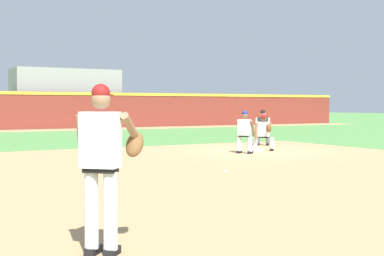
{
  "coord_description": "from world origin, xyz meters",
  "views": [
    {
      "loc": [
        -11.2,
        -15.54,
        1.62
      ],
      "look_at": [
        -6.51,
        -7.06,
        1.22
      ],
      "focal_mm": 50.0,
      "sensor_mm": 36.0,
      "label": 1
    }
  ],
  "objects": [
    {
      "name": "infield_dirt_patch",
      "position": [
        -4.65,
        -5.04,
        0.0
      ],
      "size": [
        18.0,
        18.0,
        0.01
      ],
      "primitive_type": "cube",
      "color": "tan",
      "rests_on": "ground"
    },
    {
      "name": "ground_plane",
      "position": [
        0.0,
        0.0,
        0.0
      ],
      "size": [
        160.0,
        160.0,
        0.0
      ],
      "primitive_type": "plane",
      "color": "#518942"
    },
    {
      "name": "first_baseman",
      "position": [
        0.29,
        -0.09,
        0.73
      ],
      "size": [
        0.72,
        1.09,
        1.34
      ],
      "color": "black",
      "rests_on": "ground"
    },
    {
      "name": "stadium_seating_block",
      "position": [
        -0.0,
        24.47,
        2.2
      ],
      "size": [
        7.77,
        3.35,
        4.35
      ],
      "color": "gray",
      "rests_on": "ground"
    },
    {
      "name": "outfield_wall",
      "position": [
        0.0,
        22.0,
        1.39
      ],
      "size": [
        48.0,
        0.54,
        2.6
      ],
      "color": "maroon",
      "rests_on": "ground"
    },
    {
      "name": "baseball",
      "position": [
        -4.34,
        -4.77,
        0.04
      ],
      "size": [
        0.07,
        0.07,
        0.07
      ],
      "primitive_type": "sphere",
      "color": "white",
      "rests_on": "ground"
    },
    {
      "name": "first_base_bag",
      "position": [
        0.0,
        0.0,
        0.04
      ],
      "size": [
        0.38,
        0.38,
        0.09
      ],
      "primitive_type": "cube",
      "color": "white",
      "rests_on": "ground"
    },
    {
      "name": "umpire",
      "position": [
        1.82,
        2.05,
        0.79
      ],
      "size": [
        0.68,
        0.67,
        1.46
      ],
      "color": "black",
      "rests_on": "ground"
    },
    {
      "name": "pitcher",
      "position": [
        -9.26,
        -10.07,
        1.06
      ],
      "size": [
        0.85,
        0.55,
        1.86
      ],
      "color": "black",
      "rests_on": "ground"
    },
    {
      "name": "baserunner",
      "position": [
        -0.93,
        -0.62,
        0.79
      ],
      "size": [
        0.64,
        0.68,
        1.46
      ],
      "color": "black",
      "rests_on": "ground"
    },
    {
      "name": "warning_track_strip",
      "position": [
        0.0,
        20.0,
        0.0
      ],
      "size": [
        48.0,
        3.2,
        0.01
      ],
      "primitive_type": "cube",
      "color": "tan",
      "rests_on": "ground"
    }
  ]
}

